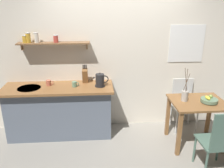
% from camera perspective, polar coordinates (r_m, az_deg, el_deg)
% --- Properties ---
extents(ground_plane, '(14.00, 14.00, 0.00)m').
position_cam_1_polar(ground_plane, '(4.12, 1.69, -13.70)').
color(ground_plane, gray).
extents(back_wall, '(6.80, 0.11, 2.70)m').
position_cam_1_polar(back_wall, '(4.20, 3.77, 7.14)').
color(back_wall, silver).
rests_on(back_wall, ground_plane).
extents(kitchen_counter, '(1.83, 0.63, 0.91)m').
position_cam_1_polar(kitchen_counter, '(4.19, -12.52, -6.29)').
color(kitchen_counter, slate).
rests_on(kitchen_counter, ground_plane).
extents(wall_shelf, '(1.18, 0.20, 0.30)m').
position_cam_1_polar(wall_shelf, '(4.03, -15.73, 9.96)').
color(wall_shelf, brown).
extents(dining_table, '(0.84, 0.68, 0.77)m').
position_cam_1_polar(dining_table, '(4.00, 19.95, -5.85)').
color(dining_table, brown).
rests_on(dining_table, ground_plane).
extents(dining_chair_near, '(0.43, 0.43, 0.98)m').
position_cam_1_polar(dining_chair_near, '(3.48, 24.59, -12.30)').
color(dining_chair_near, '#4C6B5B').
rests_on(dining_chair_near, ground_plane).
extents(dining_chair_far, '(0.43, 0.41, 0.92)m').
position_cam_1_polar(dining_chair_far, '(4.50, 16.92, -4.02)').
color(dining_chair_far, silver).
rests_on(dining_chair_far, ground_plane).
extents(fruit_bowl, '(0.26, 0.26, 0.12)m').
position_cam_1_polar(fruit_bowl, '(3.94, 22.51, -3.58)').
color(fruit_bowl, slate).
rests_on(fruit_bowl, dining_table).
extents(twig_vase, '(0.10, 0.10, 0.54)m').
position_cam_1_polar(twig_vase, '(3.86, 17.23, -2.64)').
color(twig_vase, '#B7B2A8').
rests_on(twig_vase, dining_table).
extents(electric_kettle, '(0.25, 0.17, 0.24)m').
position_cam_1_polar(electric_kettle, '(3.89, -2.91, 0.90)').
color(electric_kettle, black).
rests_on(electric_kettle, kitchen_counter).
extents(knife_block, '(0.09, 0.17, 0.33)m').
position_cam_1_polar(knife_block, '(4.07, -6.56, 2.09)').
color(knife_block, brown).
rests_on(knife_block, kitchen_counter).
extents(coffee_mug_by_sink, '(0.12, 0.08, 0.09)m').
position_cam_1_polar(coffee_mug_by_sink, '(4.08, -15.09, 0.27)').
color(coffee_mug_by_sink, '#C6664C').
rests_on(coffee_mug_by_sink, kitchen_counter).
extents(coffee_mug_spare, '(0.12, 0.08, 0.09)m').
position_cam_1_polar(coffee_mug_spare, '(3.94, -9.06, -0.03)').
color(coffee_mug_spare, slate).
rests_on(coffee_mug_spare, kitchen_counter).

